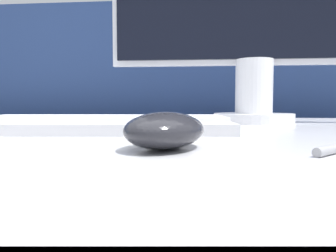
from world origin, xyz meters
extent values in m
cube|color=navy|center=(0.00, 0.67, 0.57)|extent=(5.00, 0.03, 1.14)
ellipsoid|color=#232328|center=(-0.02, -0.11, 0.78)|extent=(0.10, 0.12, 0.04)
cube|color=silver|center=(-0.13, 0.05, 0.77)|extent=(0.38, 0.17, 0.02)
cube|color=white|center=(-0.13, 0.05, 0.78)|extent=(0.36, 0.15, 0.01)
cylinder|color=white|center=(0.13, 0.31, 0.77)|extent=(0.17, 0.17, 0.02)
cylinder|color=white|center=(0.13, 0.31, 0.84)|extent=(0.08, 0.08, 0.12)
camera|label=1|loc=(0.01, -0.42, 0.80)|focal=35.00mm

